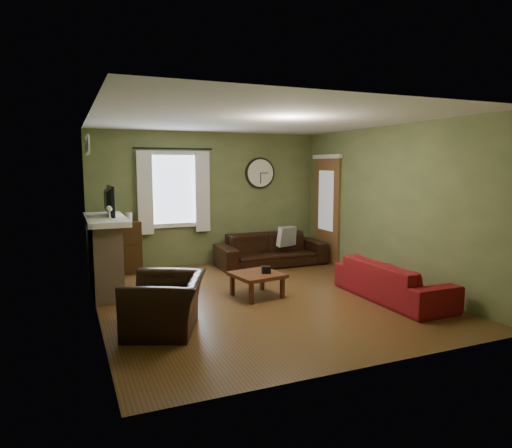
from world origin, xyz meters
name	(u,v)px	position (x,y,z in m)	size (l,w,h in m)	color
floor	(260,297)	(0.00, 0.00, 0.00)	(4.60, 5.20, 0.00)	#523519
ceiling	(260,120)	(0.00, 0.00, 2.60)	(4.60, 5.20, 0.00)	white
wall_left	(94,218)	(-2.30, 0.00, 1.30)	(0.00, 5.20, 2.60)	#5E6A3B
wall_right	(388,205)	(2.30, 0.00, 1.30)	(0.00, 5.20, 2.60)	#5E6A3B
wall_back	(208,199)	(0.00, 2.60, 1.30)	(4.60, 0.00, 2.60)	#5E6A3B
wall_front	(370,236)	(0.00, -2.60, 1.30)	(4.60, 0.00, 2.60)	#5E6A3B
fireplace	(105,258)	(-2.10, 1.15, 0.55)	(0.40, 1.40, 1.10)	tan
firebox	(118,272)	(-1.91, 1.15, 0.30)	(0.04, 0.60, 0.55)	black
mantel	(105,219)	(-2.07, 1.15, 1.14)	(0.58, 1.60, 0.08)	white
tv	(105,205)	(-2.05, 1.30, 1.35)	(0.60, 0.08, 0.35)	black
tv_screen	(111,201)	(-1.97, 1.30, 1.41)	(0.02, 0.62, 0.36)	#994C3F
medallion_left	(89,144)	(-2.28, 0.80, 2.25)	(0.28, 0.28, 0.03)	white
medallion_mid	(87,145)	(-2.28, 1.15, 2.25)	(0.28, 0.28, 0.03)	white
medallion_right	(86,146)	(-2.28, 1.50, 2.25)	(0.28, 0.28, 0.03)	white
window_pane	(173,189)	(-0.70, 2.58, 1.50)	(1.00, 0.02, 1.30)	silver
curtain_rod	(174,148)	(-0.70, 2.48, 2.27)	(0.03, 0.03, 1.50)	black
curtain_left	(145,193)	(-1.25, 2.48, 1.45)	(0.28, 0.04, 1.55)	silver
curtain_right	(203,192)	(-0.15, 2.48, 1.45)	(0.28, 0.04, 1.55)	silver
wall_clock	(260,173)	(1.10, 2.55, 1.80)	(0.64, 0.06, 0.64)	white
door	(327,210)	(2.27, 1.85, 1.05)	(0.05, 0.90, 2.10)	brown
bookshelf	(118,248)	(-1.78, 2.35, 0.47)	(0.80, 0.34, 0.95)	#301E0B
book	(114,221)	(-1.83, 2.42, 0.96)	(0.17, 0.23, 0.02)	#4E2818
sofa_brown	(271,250)	(1.07, 1.94, 0.31)	(2.14, 0.84, 0.62)	black
pillow_left	(286,236)	(1.41, 1.96, 0.55)	(0.39, 0.12, 0.39)	gray
pillow_right	(287,236)	(1.47, 2.03, 0.55)	(0.36, 0.11, 0.36)	gray
sofa_red	(393,280)	(1.75, -0.85, 0.28)	(1.94, 0.76, 0.57)	maroon
armchair	(165,304)	(-1.59, -0.83, 0.33)	(1.00, 0.88, 0.65)	black
coffee_table	(257,285)	(-0.04, 0.04, 0.18)	(0.68, 0.68, 0.36)	#4E2818
tissue_box	(266,270)	(0.09, -0.01, 0.40)	(0.13, 0.13, 0.10)	black
wine_glass_a	(110,214)	(-2.05, 0.57, 1.28)	(0.07, 0.07, 0.20)	white
wine_glass_b	(109,213)	(-2.05, 0.69, 1.28)	(0.07, 0.07, 0.20)	white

